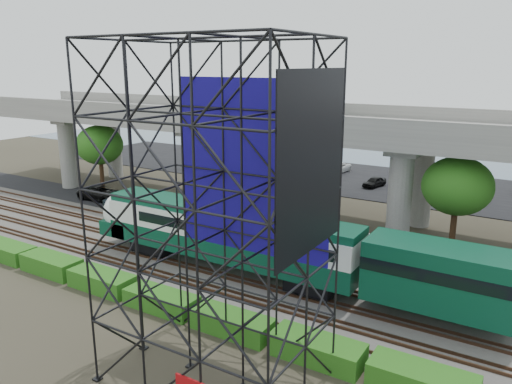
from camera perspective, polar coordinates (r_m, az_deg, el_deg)
The scene contains 13 objects.
ground at distance 34.23m, azimuth -7.10°, elevation -9.81°, with size 140.00×140.00×0.00m, color #474233.
ballast_bed at distance 35.64m, azimuth -5.09°, elevation -8.57°, with size 90.00×12.00×0.20m, color slate.
service_road at distance 42.30m, azimuth 1.77°, elevation -4.81°, with size 90.00×5.00×0.08m, color black.
parking_lot at distance 63.04m, azimuth 12.43°, elevation 1.35°, with size 90.00×18.00×0.08m, color black.
harbor_water at distance 83.78m, azimuth 17.44°, elevation 4.22°, with size 140.00×40.00×0.03m, color slate.
rail_tracks at distance 35.57m, azimuth -5.10°, elevation -8.30°, with size 90.00×9.52×0.16m.
commuter_train at distance 32.83m, azimuth -0.41°, elevation -5.35°, with size 29.30×3.06×4.30m.
overpass at distance 45.28m, azimuth 5.04°, elevation 7.08°, with size 80.00×12.00×12.40m.
scaffold_tower at distance 21.28m, azimuth -4.95°, elevation -3.52°, with size 9.36×6.36×15.00m.
hedge_strip at distance 30.46m, azimuth -10.75°, elevation -12.02°, with size 34.60×1.80×1.20m.
trees at distance 47.92m, azimuth 0.34°, elevation 4.35°, with size 40.94×16.94×7.69m.
suv at distance 54.69m, azimuth -17.24°, elevation -0.14°, with size 2.43×5.27×1.47m, color black.
parked_cars at distance 62.64m, azimuth 12.52°, elevation 1.89°, with size 38.91×9.77×1.31m.
Camera 1 is at (19.70, -24.22, 14.05)m, focal length 35.00 mm.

